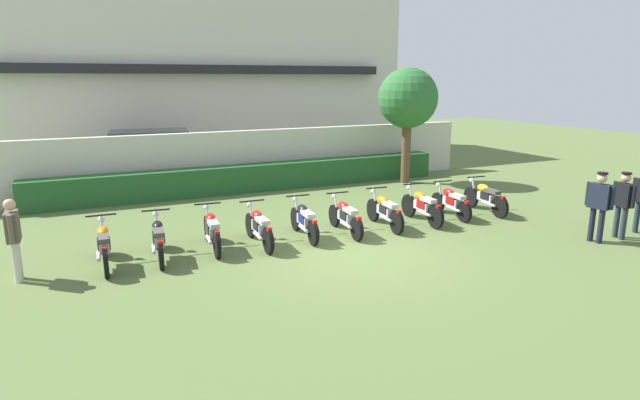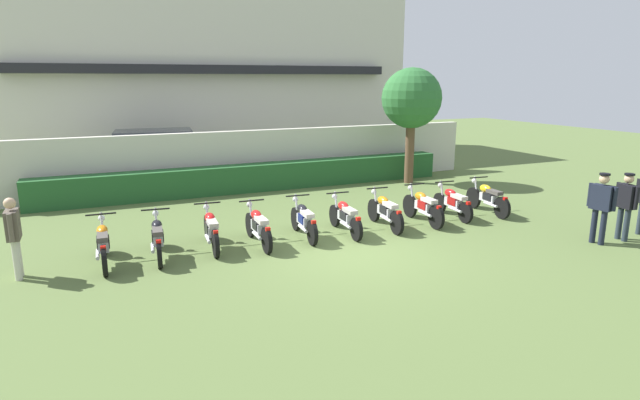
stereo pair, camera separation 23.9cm
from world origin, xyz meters
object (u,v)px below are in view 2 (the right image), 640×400
Objects in this scene: motorcycle_in_row_5 at (345,216)px; motorcycle_in_row_9 at (488,198)px; officer_1 at (626,201)px; motorcycle_in_row_1 at (158,237)px; parked_car at (159,156)px; motorcycle_in_row_6 at (385,211)px; motorcycle_in_row_7 at (423,206)px; motorcycle_in_row_8 at (453,202)px; tree_near_inspector at (412,99)px; motorcycle_in_row_2 at (211,229)px; motorcycle_in_row_0 at (103,244)px; inspector_person at (14,232)px; officer_0 at (601,203)px; motorcycle_in_row_4 at (304,220)px; motorcycle_in_row_3 at (258,226)px.

motorcycle_in_row_5 is 4.56m from motorcycle_in_row_9.
officer_1 reaches higher than motorcycle_in_row_9.
motorcycle_in_row_9 reaches higher than motorcycle_in_row_1.
motorcycle_in_row_9 is at bearing -84.36° from motorcycle_in_row_1.
motorcycle_in_row_1 is (-1.18, -8.73, -0.49)m from parked_car.
motorcycle_in_row_6 is 5.60m from officer_1.
motorcycle_in_row_7 is 1.00× the size of motorcycle_in_row_9.
motorcycle_in_row_8 is 0.92× the size of motorcycle_in_row_9.
tree_near_inspector is 2.18× the size of motorcycle_in_row_2.
motorcycle_in_row_0 is at bearing -155.86° from tree_near_inspector.
motorcycle_in_row_0 is 1.24× the size of inspector_person.
motorcycle_in_row_1 is 9.92m from officer_0.
inspector_person is (-5.97, -0.18, 0.48)m from motorcycle_in_row_4.
motorcycle_in_row_6 is 1.08× the size of motorcycle_in_row_8.
tree_near_inspector reaches higher than motorcycle_in_row_9.
motorcycle_in_row_5 is 6.56m from officer_1.
motorcycle_in_row_7 reaches higher than motorcycle_in_row_3.
officer_0 is at bearing -136.78° from motorcycle_in_row_7.
motorcycle_in_row_8 is (7.79, 0.08, -0.01)m from motorcycle_in_row_1.
motorcycle_in_row_2 is 0.98× the size of motorcycle_in_row_3.
motorcycle_in_row_2 is at bearing 93.06° from motorcycle_in_row_8.
motorcycle_in_row_3 is 1.01× the size of motorcycle_in_row_6.
motorcycle_in_row_4 is (3.37, 0.06, -0.00)m from motorcycle_in_row_1.
motorcycle_in_row_7 is (3.36, -0.10, 0.01)m from motorcycle_in_row_4.
motorcycle_in_row_6 is (-3.84, -4.70, -2.56)m from tree_near_inspector.
motorcycle_in_row_2 is 1.14× the size of officer_0.
motorcycle_in_row_3 is 4.52m from motorcycle_in_row_7.
motorcycle_in_row_3 is at bearing -146.82° from tree_near_inspector.
motorcycle_in_row_5 is at bearing -91.24° from motorcycle_in_row_4.
motorcycle_in_row_0 is at bearing -25.48° from officer_0.
officer_0 is at bearing -90.30° from tree_near_inspector.
motorcycle_in_row_2 reaches higher than motorcycle_in_row_6.
motorcycle_in_row_9 is at bearing -85.35° from motorcycle_in_row_5.
motorcycle_in_row_1 is at bearing 2.76° from inspector_person.
parked_car reaches higher than officer_1.
officer_0 is at bearing -113.68° from motorcycle_in_row_4.
motorcycle_in_row_7 is 4.13m from officer_0.
motorcycle_in_row_4 is at bearing 92.61° from motorcycle_in_row_6.
parked_car is at bearing -42.79° from officer_1.
motorcycle_in_row_2 is 3.27m from motorcycle_in_row_5.
motorcycle_in_row_2 is at bearing 91.12° from motorcycle_in_row_7.
motorcycle_in_row_2 is 1.19× the size of inspector_person.
motorcycle_in_row_8 is (8.86, 0.10, -0.02)m from motorcycle_in_row_0.
motorcycle_in_row_0 is at bearing 94.52° from motorcycle_in_row_6.
motorcycle_in_row_4 is at bearing 95.03° from motorcycle_in_row_9.
motorcycle_in_row_4 is at bearing -68.86° from parked_car.
motorcycle_in_row_9 is (1.20, -0.03, 0.02)m from motorcycle_in_row_8.
inspector_person is (-11.58, -0.18, 0.47)m from motorcycle_in_row_9.
motorcycle_in_row_3 is 6.78m from motorcycle_in_row_9.
motorcycle_in_row_3 is 1.16× the size of officer_0.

